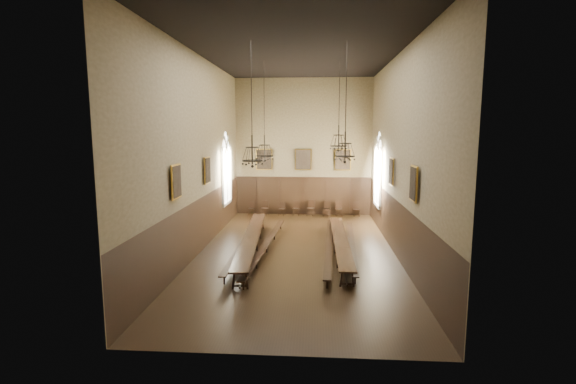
# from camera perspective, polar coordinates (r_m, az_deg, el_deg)

# --- Properties ---
(floor) EXTENTS (9.00, 18.00, 0.02)m
(floor) POSITION_cam_1_polar(r_m,az_deg,el_deg) (19.53, 1.21, -8.28)
(floor) COLOR black
(floor) RESTS_ON ground
(ceiling) EXTENTS (9.00, 18.00, 0.02)m
(ceiling) POSITION_cam_1_polar(r_m,az_deg,el_deg) (19.03, 1.30, 18.73)
(ceiling) COLOR black
(ceiling) RESTS_ON ground
(wall_back) EXTENTS (9.00, 0.02, 9.00)m
(wall_back) POSITION_cam_1_polar(r_m,az_deg,el_deg) (27.74, 2.11, 6.12)
(wall_back) COLOR #81724F
(wall_back) RESTS_ON ground
(wall_front) EXTENTS (9.00, 0.02, 9.00)m
(wall_front) POSITION_cam_1_polar(r_m,az_deg,el_deg) (9.78, -1.16, 2.01)
(wall_front) COLOR #81724F
(wall_front) RESTS_ON ground
(wall_left) EXTENTS (0.02, 18.00, 9.00)m
(wall_left) POSITION_cam_1_polar(r_m,az_deg,el_deg) (19.48, -12.17, 4.99)
(wall_left) COLOR #81724F
(wall_left) RESTS_ON ground
(wall_right) EXTENTS (0.02, 18.00, 9.00)m
(wall_right) POSITION_cam_1_polar(r_m,az_deg,el_deg) (19.08, 14.96, 4.82)
(wall_right) COLOR #81724F
(wall_right) RESTS_ON ground
(wainscot_panelling) EXTENTS (9.00, 18.00, 2.50)m
(wainscot_panelling) POSITION_cam_1_polar(r_m,az_deg,el_deg) (19.21, 1.22, -4.68)
(wainscot_panelling) COLOR black
(wainscot_panelling) RESTS_ON floor
(table_left) EXTENTS (1.37, 10.24, 0.80)m
(table_left) POSITION_cam_1_polar(r_m,az_deg,el_deg) (19.55, -5.00, -7.05)
(table_left) COLOR black
(table_left) RESTS_ON floor
(table_right) EXTENTS (0.65, 9.18, 0.72)m
(table_right) POSITION_cam_1_polar(r_m,az_deg,el_deg) (19.40, 7.17, -7.33)
(table_right) COLOR black
(table_right) RESTS_ON floor
(bench_left_outer) EXTENTS (0.39, 9.57, 0.43)m
(bench_left_outer) POSITION_cam_1_polar(r_m,az_deg,el_deg) (19.89, -6.09, -7.17)
(bench_left_outer) COLOR black
(bench_left_outer) RESTS_ON floor
(bench_left_inner) EXTENTS (0.89, 10.07, 0.45)m
(bench_left_inner) POSITION_cam_1_polar(r_m,az_deg,el_deg) (19.47, -2.96, -7.43)
(bench_left_inner) COLOR black
(bench_left_inner) RESTS_ON floor
(bench_right_inner) EXTENTS (0.73, 9.94, 0.45)m
(bench_right_inner) POSITION_cam_1_polar(r_m,az_deg,el_deg) (19.62, 5.61, -7.34)
(bench_right_inner) COLOR black
(bench_right_inner) RESTS_ON floor
(bench_right_outer) EXTENTS (0.76, 9.03, 0.41)m
(bench_right_outer) POSITION_cam_1_polar(r_m,az_deg,el_deg) (19.76, 8.72, -7.37)
(bench_right_outer) COLOR black
(bench_right_outer) RESTS_ON floor
(chair_0) EXTENTS (0.41, 0.41, 0.86)m
(chair_0) POSITION_cam_1_polar(r_m,az_deg,el_deg) (28.11, -4.98, -2.59)
(chair_0) COLOR black
(chair_0) RESTS_ON floor
(chair_1) EXTENTS (0.52, 0.52, 0.96)m
(chair_1) POSITION_cam_1_polar(r_m,az_deg,el_deg) (27.95, -3.20, -2.57)
(chair_1) COLOR black
(chair_1) RESTS_ON floor
(chair_2) EXTENTS (0.49, 0.49, 0.88)m
(chair_2) POSITION_cam_1_polar(r_m,az_deg,el_deg) (27.84, -0.84, -2.65)
(chair_2) COLOR black
(chair_2) RESTS_ON floor
(chair_3) EXTENTS (0.43, 0.43, 0.97)m
(chair_3) POSITION_cam_1_polar(r_m,az_deg,el_deg) (27.75, 1.09, -2.63)
(chair_3) COLOR black
(chair_3) RESTS_ON floor
(chair_4) EXTENTS (0.57, 0.57, 1.04)m
(chair_4) POSITION_cam_1_polar(r_m,az_deg,el_deg) (27.76, 3.11, -2.60)
(chair_4) COLOR black
(chair_4) RESTS_ON floor
(chair_5) EXTENTS (0.52, 0.52, 0.99)m
(chair_5) POSITION_cam_1_polar(r_m,az_deg,el_deg) (27.71, 5.31, -2.67)
(chair_5) COLOR black
(chair_5) RESTS_ON floor
(chair_6) EXTENTS (0.48, 0.48, 0.97)m
(chair_6) POSITION_cam_1_polar(r_m,az_deg,el_deg) (27.78, 6.96, -2.68)
(chair_6) COLOR black
(chair_6) RESTS_ON floor
(chair_7) EXTENTS (0.42, 0.42, 0.93)m
(chair_7) POSITION_cam_1_polar(r_m,az_deg,el_deg) (27.88, 9.37, -2.72)
(chair_7) COLOR black
(chair_7) RESTS_ON floor
(chandelier_back_left) EXTENTS (0.88, 0.88, 4.87)m
(chandelier_back_left) POSITION_cam_1_polar(r_m,az_deg,el_deg) (21.52, -3.23, 5.73)
(chandelier_back_left) COLOR black
(chandelier_back_left) RESTS_ON ceiling
(chandelier_back_right) EXTENTS (0.86, 0.86, 4.33)m
(chandelier_back_right) POSITION_cam_1_polar(r_m,az_deg,el_deg) (21.46, 6.93, 7.01)
(chandelier_back_right) COLOR black
(chandelier_back_right) RESTS_ON ceiling
(chandelier_front_left) EXTENTS (0.82, 0.82, 4.73)m
(chandelier_front_left) POSITION_cam_1_polar(r_m,az_deg,el_deg) (16.54, -4.93, 5.40)
(chandelier_front_left) COLOR black
(chandelier_front_left) RESTS_ON ceiling
(chandelier_front_right) EXTENTS (0.79, 0.79, 4.56)m
(chandelier_front_right) POSITION_cam_1_polar(r_m,az_deg,el_deg) (16.68, 7.81, 5.95)
(chandelier_front_right) COLOR black
(chandelier_front_right) RESTS_ON ceiling
(portrait_back_0) EXTENTS (1.10, 0.12, 1.40)m
(portrait_back_0) POSITION_cam_1_polar(r_m,az_deg,el_deg) (27.85, -3.28, 4.47)
(portrait_back_0) COLOR #A37927
(portrait_back_0) RESTS_ON wall_back
(portrait_back_1) EXTENTS (1.10, 0.12, 1.40)m
(portrait_back_1) POSITION_cam_1_polar(r_m,az_deg,el_deg) (27.65, 2.09, 4.45)
(portrait_back_1) COLOR #A37927
(portrait_back_1) RESTS_ON wall_back
(portrait_back_2) EXTENTS (1.10, 0.12, 1.40)m
(portrait_back_2) POSITION_cam_1_polar(r_m,az_deg,el_deg) (27.70, 7.49, 4.39)
(portrait_back_2) COLOR #A37927
(portrait_back_2) RESTS_ON wall_back
(portrait_left_0) EXTENTS (0.12, 1.00, 1.30)m
(portrait_left_0) POSITION_cam_1_polar(r_m,az_deg,el_deg) (20.47, -10.99, 2.93)
(portrait_left_0) COLOR #A37927
(portrait_left_0) RESTS_ON wall_left
(portrait_left_1) EXTENTS (0.12, 1.00, 1.30)m
(portrait_left_1) POSITION_cam_1_polar(r_m,az_deg,el_deg) (16.18, -15.04, 1.39)
(portrait_left_1) COLOR #A37927
(portrait_left_1) RESTS_ON wall_left
(portrait_right_0) EXTENTS (0.12, 1.00, 1.30)m
(portrait_right_0) POSITION_cam_1_polar(r_m,az_deg,el_deg) (20.10, 13.97, 2.74)
(portrait_right_0) COLOR #A37927
(portrait_right_0) RESTS_ON wall_right
(portrait_right_1) EXTENTS (0.12, 1.00, 1.30)m
(portrait_right_1) POSITION_cam_1_polar(r_m,az_deg,el_deg) (15.71, 16.81, 1.12)
(portrait_right_1) COLOR #A37927
(portrait_right_1) RESTS_ON wall_right
(window_right) EXTENTS (0.20, 2.20, 4.60)m
(window_right) POSITION_cam_1_polar(r_m,az_deg,el_deg) (24.56, 12.24, 3.07)
(window_right) COLOR white
(window_right) RESTS_ON wall_right
(window_left) EXTENTS (0.20, 2.20, 4.60)m
(window_left) POSITION_cam_1_polar(r_m,az_deg,el_deg) (24.86, -8.44, 3.23)
(window_left) COLOR white
(window_left) RESTS_ON wall_left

